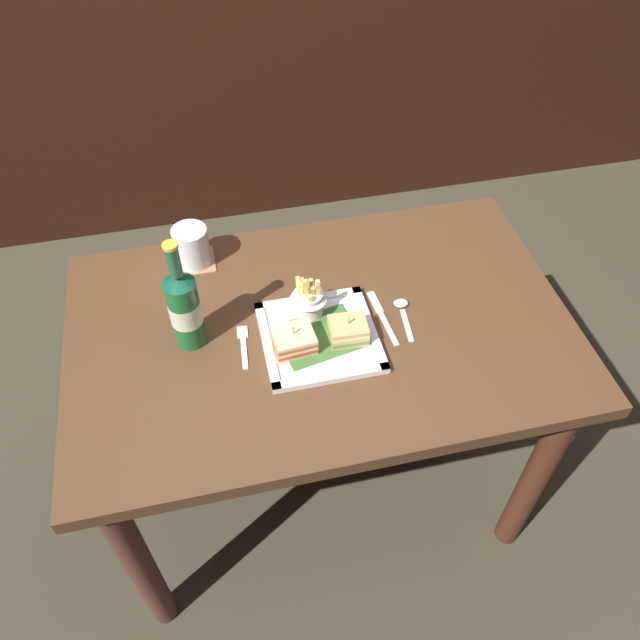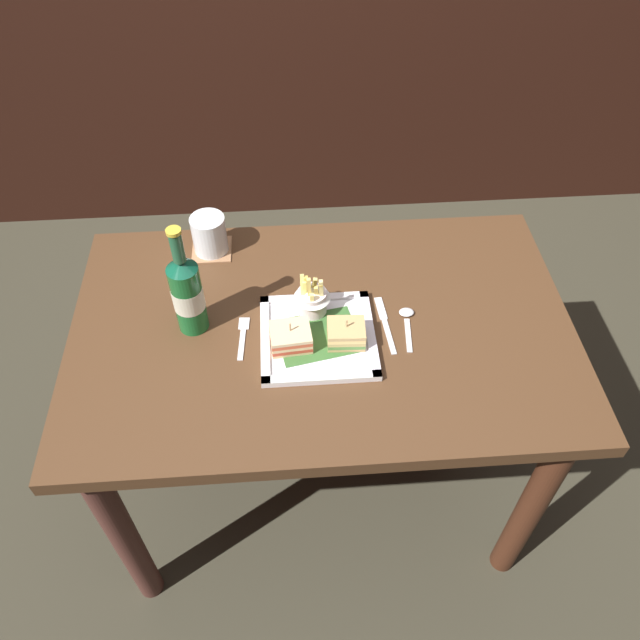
# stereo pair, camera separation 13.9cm
# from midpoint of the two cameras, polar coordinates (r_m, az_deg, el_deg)

# --- Properties ---
(ground_plane) EXTENTS (6.00, 6.00, 0.00)m
(ground_plane) POSITION_cam_midpoint_polar(r_m,az_deg,el_deg) (2.06, -1.95, -14.57)
(ground_plane) COLOR #373426
(dining_table) EXTENTS (1.15, 0.73, 0.75)m
(dining_table) POSITION_cam_midpoint_polar(r_m,az_deg,el_deg) (1.53, -2.54, -3.68)
(dining_table) COLOR #4B2F1B
(dining_table) RESTS_ON ground_plane
(square_plate) EXTENTS (0.26, 0.26, 0.02)m
(square_plate) POSITION_cam_midpoint_polar(r_m,az_deg,el_deg) (1.40, -2.91, -1.74)
(square_plate) COLOR white
(square_plate) RESTS_ON dining_table
(sandwich_half_left) EXTENTS (0.10, 0.08, 0.07)m
(sandwich_half_left) POSITION_cam_midpoint_polar(r_m,az_deg,el_deg) (1.37, -5.33, -2.03)
(sandwich_half_left) COLOR #E2BA80
(sandwich_half_left) RESTS_ON square_plate
(sandwich_half_right) EXTENTS (0.09, 0.07, 0.07)m
(sandwich_half_right) POSITION_cam_midpoint_polar(r_m,az_deg,el_deg) (1.38, -0.30, -1.14)
(sandwich_half_right) COLOR tan
(sandwich_half_right) RESTS_ON square_plate
(fries_cup) EXTENTS (0.08, 0.08, 0.11)m
(fries_cup) POSITION_cam_midpoint_polar(r_m,az_deg,el_deg) (1.42, -3.87, 1.81)
(fries_cup) COLOR white
(fries_cup) RESTS_ON square_plate
(beer_bottle) EXTENTS (0.07, 0.07, 0.28)m
(beer_bottle) POSITION_cam_midpoint_polar(r_m,az_deg,el_deg) (1.37, -15.13, 0.96)
(beer_bottle) COLOR #175F29
(beer_bottle) RESTS_ON dining_table
(drink_coaster) EXTENTS (0.10, 0.10, 0.00)m
(drink_coaster) POSITION_cam_midpoint_polar(r_m,az_deg,el_deg) (1.63, -13.79, 5.10)
(drink_coaster) COLOR #A0704B
(drink_coaster) RESTS_ON dining_table
(water_glass) EXTENTS (0.09, 0.09, 0.10)m
(water_glass) POSITION_cam_midpoint_polar(r_m,az_deg,el_deg) (1.60, -14.08, 6.26)
(water_glass) COLOR silver
(water_glass) RESTS_ON dining_table
(fork) EXTENTS (0.03, 0.13, 0.00)m
(fork) POSITION_cam_midpoint_polar(r_m,az_deg,el_deg) (1.41, -9.81, -2.33)
(fork) COLOR silver
(fork) RESTS_ON dining_table
(knife) EXTENTS (0.03, 0.18, 0.00)m
(knife) POSITION_cam_midpoint_polar(r_m,az_deg,el_deg) (1.45, 2.94, 0.30)
(knife) COLOR silver
(knife) RESTS_ON dining_table
(spoon) EXTENTS (0.03, 0.13, 0.01)m
(spoon) POSITION_cam_midpoint_polar(r_m,az_deg,el_deg) (1.46, 4.86, 0.86)
(spoon) COLOR silver
(spoon) RESTS_ON dining_table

